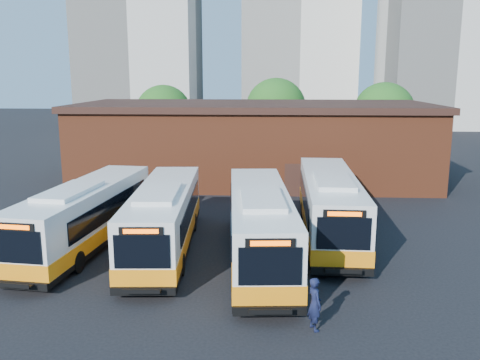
# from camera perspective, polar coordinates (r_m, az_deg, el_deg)

# --- Properties ---
(ground) EXTENTS (220.00, 220.00, 0.00)m
(ground) POSITION_cam_1_polar(r_m,az_deg,el_deg) (23.65, 0.10, -9.69)
(ground) COLOR black
(bus_west) EXTENTS (3.82, 12.56, 3.38)m
(bus_west) POSITION_cam_1_polar(r_m,az_deg,el_deg) (26.93, -16.95, -4.10)
(bus_west) COLOR silver
(bus_west) RESTS_ON ground
(bus_midwest) EXTENTS (3.29, 12.53, 3.38)m
(bus_midwest) POSITION_cam_1_polar(r_m,az_deg,el_deg) (25.59, -8.50, -4.53)
(bus_midwest) COLOR silver
(bus_midwest) RESTS_ON ground
(bus_mideast) EXTENTS (3.59, 13.01, 3.50)m
(bus_mideast) POSITION_cam_1_polar(r_m,az_deg,el_deg) (23.89, 2.24, -5.44)
(bus_mideast) COLOR silver
(bus_mideast) RESTS_ON ground
(bus_east) EXTENTS (3.00, 13.07, 3.54)m
(bus_east) POSITION_cam_1_polar(r_m,az_deg,el_deg) (27.85, 10.01, -3.09)
(bus_east) COLOR silver
(bus_east) RESTS_ON ground
(transit_worker) EXTENTS (0.68, 0.81, 1.89)m
(transit_worker) POSITION_cam_1_polar(r_m,az_deg,el_deg) (18.06, 8.38, -13.59)
(transit_worker) COLOR black
(transit_worker) RESTS_ON ground
(depot_building) EXTENTS (28.60, 12.60, 6.40)m
(depot_building) POSITION_cam_1_polar(r_m,az_deg,el_deg) (42.35, 1.56, 4.41)
(depot_building) COLOR brown
(depot_building) RESTS_ON ground
(tree_west) EXTENTS (6.00, 6.00, 7.65)m
(tree_west) POSITION_cam_1_polar(r_m,az_deg,el_deg) (55.29, -8.57, 7.43)
(tree_west) COLOR #382314
(tree_west) RESTS_ON ground
(tree_mid) EXTENTS (6.56, 6.56, 8.36)m
(tree_mid) POSITION_cam_1_polar(r_m,az_deg,el_deg) (56.11, 4.05, 8.04)
(tree_mid) COLOR #382314
(tree_mid) RESTS_ON ground
(tree_east) EXTENTS (6.24, 6.24, 7.96)m
(tree_east) POSITION_cam_1_polar(r_m,az_deg,el_deg) (54.43, 15.85, 7.25)
(tree_east) COLOR #382314
(tree_east) RESTS_ON ground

